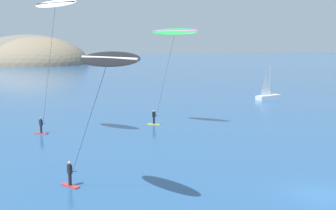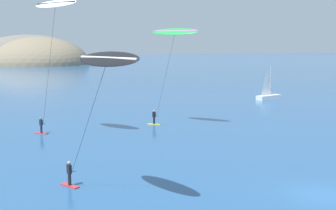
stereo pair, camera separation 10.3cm
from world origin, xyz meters
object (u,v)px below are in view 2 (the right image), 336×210
(kitesurfer_black, at_px, (104,70))
(kitesurfer_green, at_px, (173,39))
(kitesurfer_white, at_px, (54,13))
(sailboat_near, at_px, (270,95))

(kitesurfer_black, bearing_deg, kitesurfer_green, 55.82)
(kitesurfer_black, height_order, kitesurfer_white, kitesurfer_white)
(kitesurfer_green, bearing_deg, kitesurfer_white, -179.27)
(sailboat_near, xyz_separation_m, kitesurfer_white, (-37.37, -14.77, 11.59))
(sailboat_near, relative_size, kitesurfer_black, 0.66)
(kitesurfer_black, distance_m, kitesurfer_green, 23.68)
(kitesurfer_white, bearing_deg, sailboat_near, 21.56)
(kitesurfer_white, bearing_deg, kitesurfer_green, 0.73)
(kitesurfer_black, xyz_separation_m, kitesurfer_white, (0.52, 19.36, 4.37))
(sailboat_near, height_order, kitesurfer_black, kitesurfer_black)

